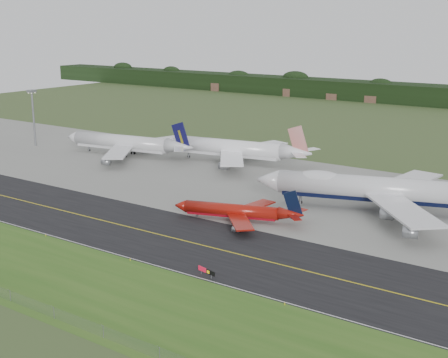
% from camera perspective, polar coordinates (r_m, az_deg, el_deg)
% --- Properties ---
extents(ground, '(600.00, 600.00, 0.00)m').
position_cam_1_polar(ground, '(150.70, -2.72, -5.23)').
color(ground, '#304420').
rests_on(ground, ground).
extents(grass_verge, '(400.00, 30.00, 0.01)m').
position_cam_1_polar(grass_verge, '(126.71, -12.50, -9.46)').
color(grass_verge, '#2D5719').
rests_on(grass_verge, ground).
extents(taxiway, '(400.00, 32.00, 0.02)m').
position_cam_1_polar(taxiway, '(147.74, -3.67, -5.65)').
color(taxiway, black).
rests_on(taxiway, ground).
extents(apron, '(400.00, 78.00, 0.01)m').
position_cam_1_polar(apron, '(191.82, 6.57, -1.02)').
color(apron, gray).
rests_on(apron, ground).
extents(taxiway_centreline, '(400.00, 0.40, 0.00)m').
position_cam_1_polar(taxiway_centreline, '(147.73, -3.67, -5.64)').
color(taxiway_centreline, gold).
rests_on(taxiway_centreline, taxiway).
extents(taxiway_edge_line, '(400.00, 0.25, 0.00)m').
position_cam_1_polar(taxiway_edge_line, '(136.74, -7.73, -7.42)').
color(taxiway_edge_line, silver).
rests_on(taxiway_edge_line, taxiway).
extents(perimeter_fence, '(320.00, 0.10, 320.00)m').
position_cam_1_polar(perimeter_fence, '(118.74, -17.19, -10.87)').
color(perimeter_fence, slate).
rests_on(perimeter_fence, ground).
extents(jet_ba_747, '(69.55, 56.23, 17.88)m').
position_cam_1_polar(jet_ba_747, '(173.52, 14.20, -0.93)').
color(jet_ba_747, silver).
rests_on(jet_ba_747, ground).
extents(jet_red_737, '(33.66, 26.72, 9.31)m').
position_cam_1_polar(jet_red_737, '(161.03, 1.34, -2.96)').
color(jet_red_737, maroon).
rests_on(jet_red_737, ground).
extents(jet_navy_gold, '(57.07, 49.21, 14.74)m').
position_cam_1_polar(jet_navy_gold, '(241.34, -8.77, 3.25)').
color(jet_navy_gold, silver).
rests_on(jet_navy_gold, ground).
extents(jet_star_tail, '(58.58, 48.46, 15.48)m').
position_cam_1_polar(jet_star_tail, '(226.57, 1.00, 2.78)').
color(jet_star_tail, white).
rests_on(jet_star_tail, ground).
extents(floodlight_mast, '(2.86, 2.86, 23.06)m').
position_cam_1_polar(floodlight_mast, '(268.18, -17.08, 6.27)').
color(floodlight_mast, slate).
rests_on(floodlight_mast, ground).
extents(taxiway_sign, '(4.86, 1.24, 1.64)m').
position_cam_1_polar(taxiway_sign, '(127.40, -1.62, -8.41)').
color(taxiway_sign, slate).
rests_on(taxiway_sign, ground).
extents(edge_marker_left, '(0.16, 0.16, 0.50)m').
position_cam_1_polar(edge_marker_left, '(156.31, -15.99, -4.97)').
color(edge_marker_left, yellow).
rests_on(edge_marker_left, ground).
extents(edge_marker_center, '(0.16, 0.16, 0.50)m').
position_cam_1_polar(edge_marker_center, '(137.14, -8.58, -7.29)').
color(edge_marker_center, yellow).
rests_on(edge_marker_center, ground).
extents(edge_marker_right, '(0.16, 0.16, 0.50)m').
position_cam_1_polar(edge_marker_right, '(116.23, 5.57, -11.28)').
color(edge_marker_right, yellow).
rests_on(edge_marker_right, ground).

